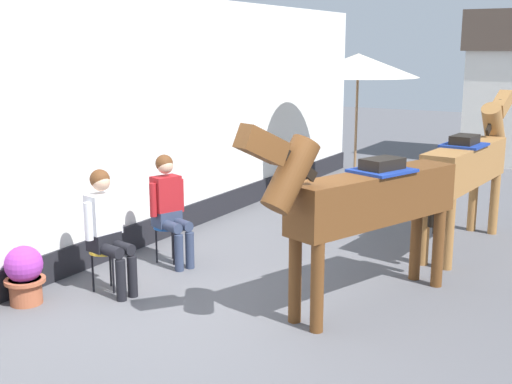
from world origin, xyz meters
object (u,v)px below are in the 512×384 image
flower_planter_middle (24,274)px  spare_stool_white (358,203)px  saddled_horse_near (366,200)px  saddled_horse_far (468,163)px  seated_visitor_near (107,225)px  seated_visitor_far (169,204)px  cafe_parasol (358,66)px

flower_planter_middle → spare_stool_white: size_ratio=1.39×
saddled_horse_near → saddled_horse_far: (0.41, 2.73, 0.00)m
seated_visitor_near → saddled_horse_near: size_ratio=0.49×
flower_planter_middle → spare_stool_white: bearing=66.7°
seated_visitor_near → seated_visitor_far: 1.14m
saddled_horse_far → flower_planter_middle: 5.79m
seated_visitor_near → flower_planter_middle: 1.00m
seated_visitor_near → cafe_parasol: 5.93m
saddled_horse_far → spare_stool_white: size_ratio=6.51×
seated_visitor_far → saddled_horse_far: bearing=41.1°
saddled_horse_near → cafe_parasol: cafe_parasol is taller
flower_planter_middle → cafe_parasol: bearing=79.7°
flower_planter_middle → spare_stool_white: (1.97, 4.57, 0.07)m
seated_visitor_near → seated_visitor_far: size_ratio=1.00×
seated_visitor_far → flower_planter_middle: (-0.51, -1.86, -0.44)m
saddled_horse_far → cafe_parasol: size_ratio=1.16×
saddled_horse_far → spare_stool_white: (-1.58, 0.07, -0.76)m
cafe_parasol → spare_stool_white: cafe_parasol is taller
seated_visitor_far → spare_stool_white: 3.10m
seated_visitor_near → saddled_horse_near: bearing=22.0°
seated_visitor_far → saddled_horse_far: saddled_horse_far is taller
saddled_horse_near → flower_planter_middle: size_ratio=4.47×
seated_visitor_far → flower_planter_middle: 1.98m
seated_visitor_near → flower_planter_middle: size_ratio=2.17×
saddled_horse_far → seated_visitor_far: bearing=-138.9°
seated_visitor_near → saddled_horse_far: (3.02, 3.79, 0.38)m
seated_visitor_near → saddled_horse_near: 2.84m
seated_visitor_far → spare_stool_white: (1.46, 2.71, -0.38)m
seated_visitor_far → flower_planter_middle: size_ratio=2.17×
saddled_horse_near → cafe_parasol: 5.17m
saddled_horse_far → cafe_parasol: 3.27m
saddled_horse_far → flower_planter_middle: bearing=-128.2°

